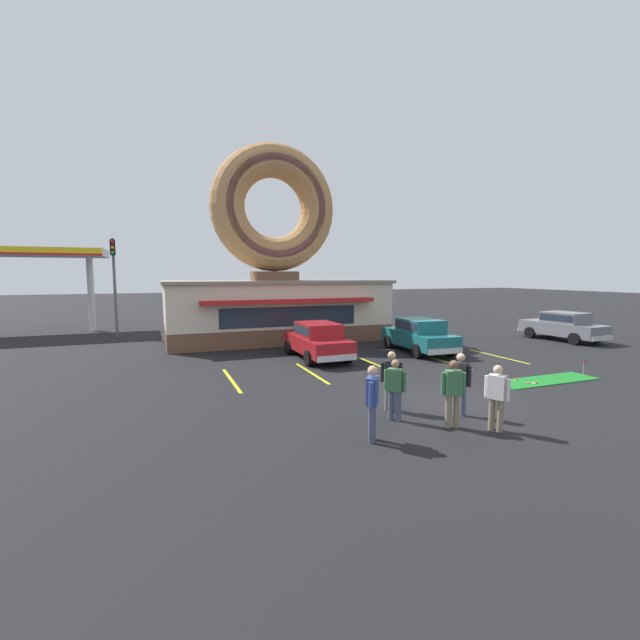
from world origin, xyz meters
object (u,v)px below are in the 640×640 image
(car_red, at_px, (317,339))
(pedestrian_crossing_woman, at_px, (453,391))
(golf_ball, at_px, (515,381))
(traffic_light_pole, at_px, (114,274))
(pedestrian_hooded_kid, at_px, (391,378))
(pedestrian_leather_jacket_man, at_px, (460,381))
(putting_flag_pin, at_px, (584,365))
(car_teal, at_px, (419,334))
(trash_bin, at_px, (400,330))
(pedestrian_clipboard_woman, at_px, (372,399))
(pedestrian_blue_sweater_man, at_px, (497,395))
(car_grey, at_px, (563,325))
(pedestrian_beanie_man, at_px, (395,387))

(car_red, height_order, pedestrian_crossing_woman, pedestrian_crossing_woman)
(golf_ball, xyz_separation_m, car_red, (-4.88, 6.35, 0.82))
(car_red, relative_size, traffic_light_pole, 0.79)
(pedestrian_hooded_kid, height_order, pedestrian_leather_jacket_man, pedestrian_leather_jacket_man)
(putting_flag_pin, distance_m, car_teal, 6.94)
(trash_bin, bearing_deg, pedestrian_clipboard_woman, -124.03)
(car_teal, bearing_deg, pedestrian_blue_sweater_man, -114.19)
(putting_flag_pin, distance_m, pedestrian_leather_jacket_man, 7.28)
(car_teal, xyz_separation_m, car_red, (-5.08, 0.30, 0.00))
(pedestrian_blue_sweater_man, relative_size, pedestrian_hooded_kid, 0.97)
(pedestrian_hooded_kid, bearing_deg, pedestrian_blue_sweater_man, -55.03)
(car_grey, relative_size, pedestrian_beanie_man, 2.95)
(pedestrian_leather_jacket_man, bearing_deg, pedestrian_beanie_man, 171.37)
(pedestrian_hooded_kid, height_order, pedestrian_beanie_man, pedestrian_hooded_kid)
(trash_bin, bearing_deg, pedestrian_hooded_kid, -122.80)
(golf_ball, distance_m, traffic_light_pole, 22.01)
(pedestrian_blue_sweater_man, bearing_deg, pedestrian_leather_jacket_man, 93.36)
(putting_flag_pin, height_order, pedestrian_blue_sweater_man, pedestrian_blue_sweater_man)
(car_red, relative_size, pedestrian_hooded_kid, 2.78)
(car_teal, distance_m, pedestrian_hooded_kid, 9.20)
(pedestrian_hooded_kid, bearing_deg, pedestrian_leather_jacket_man, -33.82)
(golf_ball, bearing_deg, trash_bin, 80.93)
(golf_ball, bearing_deg, car_teal, 88.18)
(pedestrian_crossing_woman, distance_m, trash_bin, 14.34)
(pedestrian_hooded_kid, relative_size, pedestrian_clipboard_woman, 0.95)
(car_grey, distance_m, car_teal, 9.62)
(pedestrian_hooded_kid, distance_m, pedestrian_beanie_man, 0.79)
(pedestrian_hooded_kid, bearing_deg, traffic_light_pole, 114.17)
(car_grey, height_order, pedestrian_clipboard_woman, pedestrian_clipboard_woman)
(putting_flag_pin, xyz_separation_m, car_teal, (-2.75, 6.35, 0.43))
(pedestrian_blue_sweater_man, bearing_deg, pedestrian_beanie_man, 141.30)
(car_teal, height_order, pedestrian_clipboard_woman, pedestrian_clipboard_woman)
(pedestrian_blue_sweater_man, relative_size, pedestrian_clipboard_woman, 0.92)
(golf_ball, relative_size, pedestrian_hooded_kid, 0.03)
(golf_ball, xyz_separation_m, pedestrian_leather_jacket_man, (-4.09, -2.11, 0.87))
(golf_ball, distance_m, pedestrian_crossing_woman, 5.67)
(trash_bin, bearing_deg, traffic_light_pole, 155.77)
(car_red, bearing_deg, pedestrian_crossing_woman, -89.84)
(golf_ball, height_order, car_teal, car_teal)
(car_grey, xyz_separation_m, trash_bin, (-8.22, 3.82, -0.37))
(car_red, bearing_deg, pedestrian_hooded_kid, -95.29)
(pedestrian_hooded_kid, distance_m, pedestrian_crossing_woman, 1.82)
(golf_ball, distance_m, putting_flag_pin, 2.99)
(golf_ball, height_order, car_red, car_red)
(putting_flag_pin, distance_m, pedestrian_crossing_woman, 8.20)
(golf_ball, height_order, car_grey, car_grey)
(golf_ball, relative_size, car_teal, 0.01)
(pedestrian_blue_sweater_man, relative_size, pedestrian_leather_jacket_man, 0.96)
(car_red, distance_m, pedestrian_blue_sweater_man, 9.72)
(car_grey, distance_m, pedestrian_hooded_kid, 17.03)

